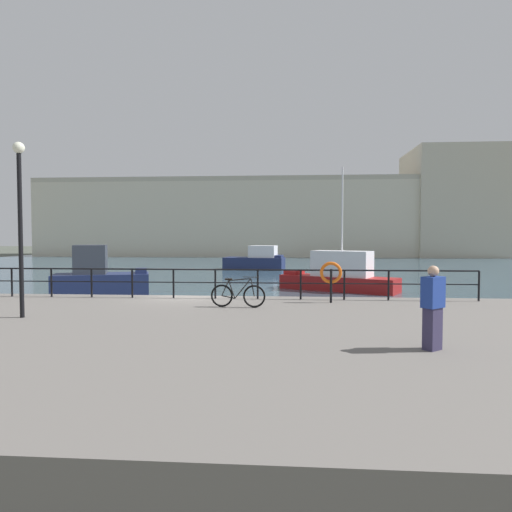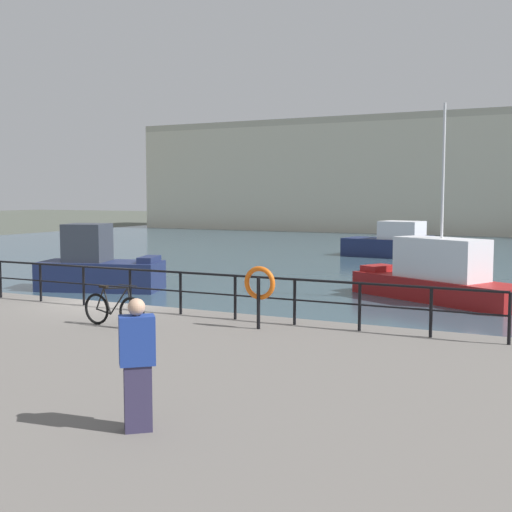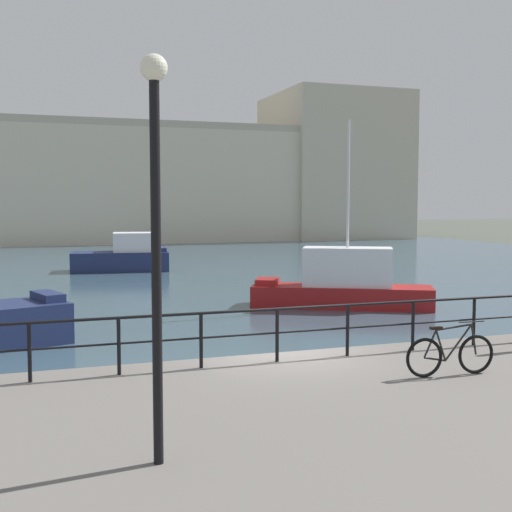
{
  "view_description": "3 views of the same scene",
  "coord_description": "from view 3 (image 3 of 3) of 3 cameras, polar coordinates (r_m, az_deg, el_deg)",
  "views": [
    {
      "loc": [
        3.9,
        -17.58,
        3.3
      ],
      "look_at": [
        2.43,
        1.48,
        2.46
      ],
      "focal_mm": 33.05,
      "sensor_mm": 36.0,
      "label": 1
    },
    {
      "loc": [
        11.7,
        -14.75,
        3.98
      ],
      "look_at": [
        2.52,
        3.78,
        2.09
      ],
      "focal_mm": 47.16,
      "sensor_mm": 36.0,
      "label": 2
    },
    {
      "loc": [
        -5.04,
        -12.87,
        4.16
      ],
      "look_at": [
        -0.4,
        0.58,
        3.0
      ],
      "focal_mm": 46.82,
      "sensor_mm": 36.0,
      "label": 3
    }
  ],
  "objects": [
    {
      "name": "parked_bicycle",
      "position": [
        12.73,
        16.26,
        -8.08
      ],
      "size": [
        1.77,
        0.19,
        0.98
      ],
      "rotation": [
        0.0,
        0.0,
        -0.07
      ],
      "color": "black",
      "rests_on": "quay_promenade"
    },
    {
      "name": "moored_cabin_cruiser",
      "position": [
        26.49,
        7.43,
        -2.38
      ],
      "size": [
        7.07,
        4.87,
        7.31
      ],
      "rotation": [
        0.0,
        0.0,
        2.66
      ],
      "color": "maroon",
      "rests_on": "water_basin"
    },
    {
      "name": "quay_lamp_post",
      "position": [
        7.92,
        -8.57,
        4.1
      ],
      "size": [
        0.32,
        0.32,
        4.85
      ],
      "color": "black",
      "rests_on": "quay_promenade"
    },
    {
      "name": "quay_railing",
      "position": [
        13.49,
        4.89,
        -5.7
      ],
      "size": [
        20.12,
        0.07,
        1.08
      ],
      "color": "black",
      "rests_on": "quay_promenade"
    },
    {
      "name": "quay_promenade",
      "position": [
        8.91,
        18.7,
        -19.82
      ],
      "size": [
        56.0,
        13.0,
        1.01
      ],
      "primitive_type": "cube",
      "color": "slate",
      "rests_on": "ground_plane"
    },
    {
      "name": "water_basin",
      "position": [
        43.57,
        -12.3,
        -0.93
      ],
      "size": [
        80.0,
        60.0,
        0.01
      ],
      "primitive_type": "cube",
      "color": "#385160",
      "rests_on": "ground_plane"
    },
    {
      "name": "ground_plane",
      "position": [
        14.44,
        2.31,
        -12.1
      ],
      "size": [
        240.0,
        240.0,
        0.0
      ],
      "primitive_type": "plane",
      "color": "#4C5147"
    },
    {
      "name": "moored_green_narrowboat",
      "position": [
        40.93,
        -11.17,
        -0.0
      ],
      "size": [
        5.98,
        3.2,
        2.3
      ],
      "rotation": [
        0.0,
        0.0,
        -0.14
      ],
      "color": "navy",
      "rests_on": "water_basin"
    },
    {
      "name": "harbor_building",
      "position": [
        72.48,
        -9.66,
        6.29
      ],
      "size": [
        72.32,
        14.25,
        16.49
      ],
      "color": "beige",
      "rests_on": "ground_plane"
    }
  ]
}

